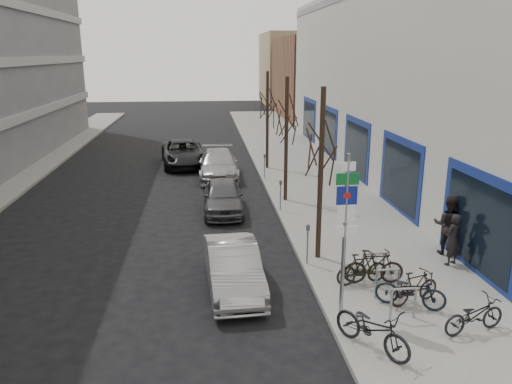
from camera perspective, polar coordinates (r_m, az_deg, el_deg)
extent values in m
plane|color=black|center=(12.79, -1.15, -14.59)|extent=(120.00, 120.00, 0.00)
cube|color=slate|center=(22.62, 8.12, -0.91)|extent=(5.00, 70.00, 0.15)
cube|color=brown|center=(52.94, 9.52, 12.73)|extent=(12.00, 14.00, 8.00)
cube|color=#937A5B|center=(67.61, 6.55, 13.83)|extent=(13.00, 12.00, 9.00)
cylinder|color=gray|center=(12.30, 10.06, -5.29)|extent=(0.10, 0.10, 4.20)
cube|color=white|center=(11.76, 10.51, 2.89)|extent=(0.35, 0.03, 0.22)
cube|color=#0C5926|center=(11.82, 10.44, 1.47)|extent=(0.55, 0.03, 0.28)
cube|color=navy|center=(11.93, 10.34, -0.39)|extent=(0.50, 0.03, 0.45)
cube|color=maroon|center=(11.92, 10.36, -0.41)|extent=(0.18, 0.02, 0.14)
cube|color=white|center=(12.05, 10.24, -2.45)|extent=(0.45, 0.03, 0.45)
cube|color=white|center=(12.20, 10.14, -4.46)|extent=(0.55, 0.03, 0.28)
cylinder|color=gray|center=(12.83, 15.18, -12.28)|extent=(0.06, 0.06, 0.80)
cylinder|color=gray|center=(13.05, 17.70, -12.00)|extent=(0.06, 0.06, 0.80)
cylinder|color=gray|center=(12.76, 16.59, -10.55)|extent=(0.60, 0.06, 0.06)
cylinder|color=gray|center=(13.75, 13.55, -10.21)|extent=(0.06, 0.06, 0.80)
cylinder|color=gray|center=(13.95, 15.91, -9.99)|extent=(0.06, 0.06, 0.80)
cylinder|color=gray|center=(13.68, 14.85, -8.59)|extent=(0.60, 0.06, 0.06)
cylinder|color=gray|center=(14.69, 12.14, -8.39)|extent=(0.06, 0.06, 0.80)
cylinder|color=gray|center=(14.88, 14.36, -8.21)|extent=(0.06, 0.06, 0.80)
cylinder|color=gray|center=(14.63, 13.35, -6.87)|extent=(0.60, 0.06, 0.06)
cylinder|color=black|center=(15.39, 7.38, 1.61)|extent=(0.16, 0.16, 5.50)
cylinder|color=black|center=(21.63, 3.47, 5.75)|extent=(0.16, 0.16, 5.50)
cylinder|color=black|center=(27.99, 1.30, 8.01)|extent=(0.16, 0.16, 5.50)
cylinder|color=gray|center=(15.45, 5.90, -6.27)|extent=(0.05, 0.05, 1.10)
cube|color=#3F3F44|center=(15.23, 5.97, -4.07)|extent=(0.10, 0.08, 0.18)
cylinder|color=gray|center=(20.58, 2.81, -0.62)|extent=(0.05, 0.05, 1.10)
cube|color=#3F3F44|center=(20.41, 2.84, 1.08)|extent=(0.10, 0.08, 0.18)
cylinder|color=gray|center=(25.85, 0.98, 2.76)|extent=(0.05, 0.05, 1.10)
cube|color=#3F3F44|center=(25.72, 0.99, 4.13)|extent=(0.10, 0.08, 0.18)
imported|color=black|center=(11.47, 13.19, -14.55)|extent=(1.61, 1.97, 1.21)
imported|color=black|center=(13.71, 17.70, -10.29)|extent=(1.61, 0.96, 0.94)
imported|color=black|center=(13.48, 17.27, -10.39)|extent=(1.82, 1.26, 1.08)
imported|color=black|center=(14.42, 12.01, -8.52)|extent=(1.62, 0.75, 0.95)
imported|color=black|center=(12.88, 23.70, -12.49)|extent=(1.72, 0.88, 1.01)
imported|color=black|center=(14.52, 13.31, -8.26)|extent=(1.74, 0.66, 1.03)
imported|color=#939397|center=(14.09, -2.61, -8.59)|extent=(1.64, 4.12, 1.33)
imported|color=#4C4B50|center=(20.81, -3.79, -0.50)|extent=(1.65, 4.02, 1.36)
imported|color=#A3A2A7|center=(26.60, -4.31, 3.15)|extent=(2.09, 5.03, 1.45)
imported|color=black|center=(29.88, -8.30, 4.41)|extent=(2.98, 5.48, 1.46)
imported|color=black|center=(16.37, 21.55, -5.07)|extent=(0.71, 0.64, 1.63)
imported|color=black|center=(17.14, 21.13, -3.50)|extent=(0.88, 0.81, 1.97)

